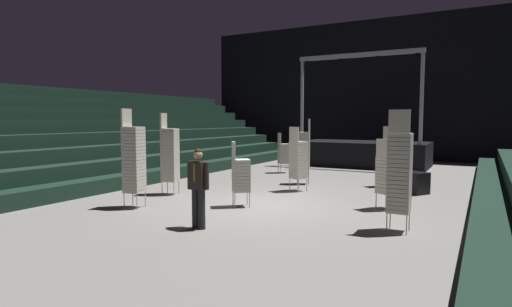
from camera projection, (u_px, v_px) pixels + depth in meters
The scene contains 15 objects.
ground_plane at pixel (258, 208), 11.03m from camera, with size 22.00×30.00×0.10m, color slate.
arena_end_wall at pixel (383, 89), 23.80m from camera, with size 22.00×0.30×8.00m, color black.
bleacher_bank_left at pixel (84, 132), 15.60m from camera, with size 6.00×24.00×3.60m.
stage_riser at pixel (364, 152), 20.47m from camera, with size 6.02×3.12×5.32m.
man_with_tie at pixel (198, 184), 8.64m from camera, with size 0.57×0.28×1.68m.
chair_stack_front_left at pixel (399, 171), 8.37m from camera, with size 0.45×0.45×2.48m.
chair_stack_front_right at pixel (304, 152), 14.64m from camera, with size 0.56×0.56×2.31m.
chair_stack_mid_left at pixel (241, 174), 10.84m from camera, with size 0.62×0.62×1.71m.
chair_stack_mid_right at pixel (284, 153), 17.77m from camera, with size 0.62×0.62×1.71m.
chair_stack_mid_centre at pixel (134, 159), 10.68m from camera, with size 0.52×0.52×2.56m.
chair_stack_rear_left at pixel (170, 154), 12.60m from camera, with size 0.55×0.55×2.48m.
chair_stack_rear_right at pixel (298, 159), 13.22m from camera, with size 0.59×0.59×2.05m.
chair_stack_rear_centre at pixel (387, 174), 10.53m from camera, with size 0.61×0.61×1.79m.
chair_stack_aisle_left at pixel (391, 157), 14.11m from camera, with size 0.62×0.62×2.05m.
equipment_road_case at pixel (412, 182), 12.90m from camera, with size 0.90×0.60×0.67m, color black.
Camera 1 is at (5.19, -9.56, 2.28)m, focal length 29.18 mm.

